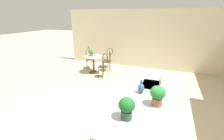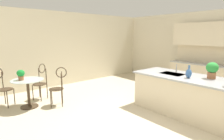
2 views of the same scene
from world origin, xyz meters
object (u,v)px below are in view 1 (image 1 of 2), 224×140
at_px(bistro_table, 94,63).
at_px(potted_plant_on_table, 91,53).
at_px(chair_toward_desk, 108,59).
at_px(potted_plant_counter_near, 158,94).
at_px(chair_near_window, 104,64).
at_px(potted_plant_counter_far, 127,107).
at_px(vase_on_counter, 141,88).
at_px(chair_by_island, 90,57).

xyz_separation_m(bistro_table, potted_plant_on_table, (-0.05, -0.13, 0.45)).
height_order(chair_toward_desk, potted_plant_counter_near, potted_plant_counter_near).
relative_size(chair_toward_desk, potted_plant_on_table, 3.89).
bearing_deg(potted_plant_on_table, chair_toward_desk, 122.59).
height_order(chair_near_window, potted_plant_counter_far, potted_plant_counter_far).
bearing_deg(chair_near_window, potted_plant_on_table, -119.42).
xyz_separation_m(bistro_table, vase_on_counter, (2.95, 2.59, 0.58)).
bearing_deg(potted_plant_counter_near, potted_plant_counter_far, -35.59).
relative_size(chair_near_window, potted_plant_counter_near, 2.88).
relative_size(bistro_table, chair_toward_desk, 0.77).
relative_size(chair_toward_desk, potted_plant_counter_far, 2.98).
xyz_separation_m(bistro_table, chair_toward_desk, (-0.45, 0.49, 0.13)).
height_order(potted_plant_on_table, vase_on_counter, vase_on_counter).
bearing_deg(potted_plant_counter_near, potted_plant_on_table, -137.59).
distance_m(chair_by_island, chair_toward_desk, 0.97).
bearing_deg(chair_near_window, bistro_table, -120.74).
height_order(bistro_table, potted_plant_on_table, potted_plant_on_table).
bearing_deg(bistro_table, chair_near_window, 59.26).
distance_m(bistro_table, chair_by_island, 0.71).
bearing_deg(potted_plant_counter_far, chair_near_window, -151.41).
xyz_separation_m(bistro_table, chair_by_island, (-0.51, -0.48, 0.13)).
relative_size(chair_near_window, chair_toward_desk, 1.00).
xyz_separation_m(chair_by_island, potted_plant_counter_far, (4.36, 3.02, 0.55)).
bearing_deg(chair_toward_desk, potted_plant_on_table, -57.41).
xyz_separation_m(bistro_table, potted_plant_counter_far, (3.85, 2.54, 0.67)).
height_order(bistro_table, chair_by_island, chair_by_island).
height_order(potted_plant_on_table, potted_plant_counter_near, potted_plant_counter_near).
relative_size(potted_plant_on_table, potted_plant_counter_far, 0.77).
bearing_deg(chair_by_island, potted_plant_counter_near, 41.85).
xyz_separation_m(bistro_table, potted_plant_counter_near, (3.30, 2.94, 0.68)).
distance_m(potted_plant_counter_near, vase_on_counter, 0.50).
xyz_separation_m(chair_by_island, chair_toward_desk, (0.06, 0.97, 0.00)).
bearing_deg(bistro_table, chair_toward_desk, 132.52).
height_order(chair_by_island, potted_plant_on_table, chair_by_island).
relative_size(potted_plant_on_table, vase_on_counter, 0.93).
xyz_separation_m(chair_by_island, vase_on_counter, (3.46, 3.07, 0.46)).
relative_size(chair_toward_desk, potted_plant_counter_near, 2.88).
bearing_deg(vase_on_counter, chair_toward_desk, -148.28).
distance_m(chair_near_window, potted_plant_on_table, 0.95).
bearing_deg(potted_plant_on_table, chair_near_window, 60.58).
bearing_deg(chair_near_window, potted_plant_counter_near, 38.06).
bearing_deg(bistro_table, potted_plant_on_table, -112.20).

